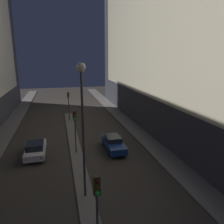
% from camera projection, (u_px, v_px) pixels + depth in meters
% --- Properties ---
extents(building_right, '(6.01, 44.90, 27.85)m').
position_uv_depth(building_right, '(163.00, 23.00, 28.74)').
color(building_right, '#383842').
rests_on(building_right, ground).
extents(median_strip, '(1.20, 30.51, 0.11)m').
position_uv_depth(median_strip, '(75.00, 148.00, 23.39)').
color(median_strip, '#66605B').
rests_on(median_strip, ground).
extents(traffic_light_near, '(0.32, 0.42, 4.36)m').
position_uv_depth(traffic_light_near, '(97.00, 199.00, 9.87)').
color(traffic_light_near, '#383838').
rests_on(traffic_light_near, median_strip).
extents(traffic_light_mid, '(0.32, 0.42, 4.36)m').
position_uv_depth(traffic_light_mid, '(75.00, 122.00, 21.48)').
color(traffic_light_mid, '#383838').
rests_on(traffic_light_mid, median_strip).
extents(traffic_light_far, '(0.32, 0.42, 4.36)m').
position_uv_depth(traffic_light_far, '(68.00, 100.00, 32.76)').
color(traffic_light_far, '#383838').
rests_on(traffic_light_far, median_strip).
extents(street_lamp, '(0.57, 0.57, 9.14)m').
position_uv_depth(street_lamp, '(82.00, 107.00, 13.77)').
color(street_lamp, '#383838').
rests_on(street_lamp, median_strip).
extents(car_left_lane, '(1.85, 4.34, 1.48)m').
position_uv_depth(car_left_lane, '(36.00, 149.00, 21.53)').
color(car_left_lane, silver).
rests_on(car_left_lane, ground).
extents(car_right_lane, '(1.72, 4.59, 1.46)m').
position_uv_depth(car_right_lane, '(114.00, 143.00, 22.95)').
color(car_right_lane, navy).
rests_on(car_right_lane, ground).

